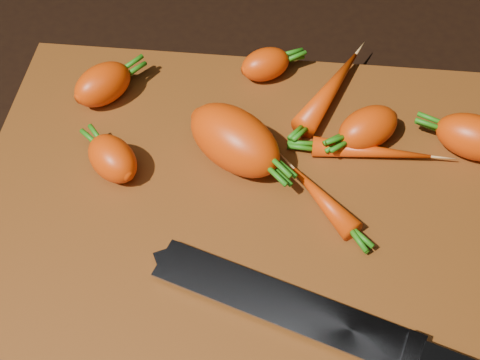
# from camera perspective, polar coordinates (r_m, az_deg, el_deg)

# --- Properties ---
(ground) EXTENTS (2.00, 2.00, 0.01)m
(ground) POSITION_cam_1_polar(r_m,az_deg,el_deg) (0.64, -0.09, -2.65)
(ground) COLOR black
(cutting_board) EXTENTS (0.50, 0.40, 0.01)m
(cutting_board) POSITION_cam_1_polar(r_m,az_deg,el_deg) (0.63, -0.09, -2.07)
(cutting_board) COLOR brown
(cutting_board) RESTS_ON ground
(carrot_0) EXTENTS (0.07, 0.08, 0.04)m
(carrot_0) POSITION_cam_1_polar(r_m,az_deg,el_deg) (0.71, -11.63, 8.00)
(carrot_0) COLOR #DE3E07
(carrot_0) RESTS_ON cutting_board
(carrot_1) EXTENTS (0.07, 0.07, 0.04)m
(carrot_1) POSITION_cam_1_polar(r_m,az_deg,el_deg) (0.64, -10.82, 1.80)
(carrot_1) COLOR #DE3E07
(carrot_1) RESTS_ON cutting_board
(carrot_2) EXTENTS (0.12, 0.11, 0.06)m
(carrot_2) POSITION_cam_1_polar(r_m,az_deg,el_deg) (0.63, -0.47, 3.44)
(carrot_2) COLOR #DE3E07
(carrot_2) RESTS_ON cutting_board
(carrot_3) EXTENTS (0.08, 0.07, 0.04)m
(carrot_3) POSITION_cam_1_polar(r_m,az_deg,el_deg) (0.67, 10.87, 4.39)
(carrot_3) COLOR #DE3E07
(carrot_3) RESTS_ON cutting_board
(carrot_4) EXTENTS (0.06, 0.06, 0.04)m
(carrot_4) POSITION_cam_1_polar(r_m,az_deg,el_deg) (0.73, 2.19, 9.83)
(carrot_4) COLOR #DE3E07
(carrot_4) RESTS_ON cutting_board
(carrot_5) EXTENTS (0.08, 0.07, 0.04)m
(carrot_5) POSITION_cam_1_polar(r_m,az_deg,el_deg) (0.68, 19.36, 3.47)
(carrot_5) COLOR #DE3E07
(carrot_5) RESTS_ON cutting_board
(carrot_6) EXTENTS (0.08, 0.13, 0.03)m
(carrot_6) POSITION_cam_1_polar(r_m,az_deg,el_deg) (0.71, 7.71, 7.65)
(carrot_6) COLOR #DE3E07
(carrot_6) RESTS_ON cutting_board
(carrot_7) EXTENTS (0.11, 0.02, 0.02)m
(carrot_7) POSITION_cam_1_polar(r_m,az_deg,el_deg) (0.66, 11.13, 2.41)
(carrot_7) COLOR #DE3E07
(carrot_7) RESTS_ON cutting_board
(carrot_8) EXTENTS (0.07, 0.08, 0.02)m
(carrot_8) POSITION_cam_1_polar(r_m,az_deg,el_deg) (0.62, 7.07, -1.66)
(carrot_8) COLOR #DE3E07
(carrot_8) RESTS_ON cutting_board
(knife) EXTENTS (0.34, 0.14, 0.02)m
(knife) POSITION_cam_1_polar(r_m,az_deg,el_deg) (0.56, 5.24, -11.11)
(knife) COLOR gray
(knife) RESTS_ON cutting_board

